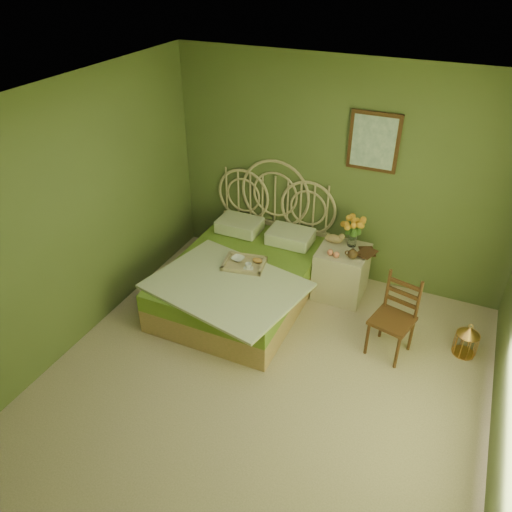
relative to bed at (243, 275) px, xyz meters
The scene contains 13 objects.
floor 1.53m from the bed, 59.54° to the right, with size 4.50×4.50×0.00m, color #CAB092.
ceiling 2.75m from the bed, 59.54° to the right, with size 4.50×4.50×0.00m, color silver.
wall_back 1.58m from the bed, 51.62° to the left, with size 4.00×4.00×0.00m, color #586836.
wall_left 2.05m from the bed, 133.86° to the right, with size 4.50×4.50×0.00m, color #586836.
wall_art 2.05m from the bed, 39.91° to the left, with size 0.54×0.04×0.64m.
bed is the anchor object (origin of this frame).
nightstand 1.15m from the bed, 27.79° to the left, with size 0.55×0.55×1.03m.
chair 1.76m from the bed, ahead, with size 0.46×0.46×0.85m.
birdcage 2.46m from the bed, ahead, with size 0.22×0.22×0.34m.
book_lower 1.35m from the bed, 24.55° to the left, with size 0.16×0.21×0.02m, color #381E0F.
book_upper 1.36m from the bed, 24.55° to the left, with size 0.17×0.23×0.02m, color #472819.
cereal_bowl 0.25m from the bed, 132.07° to the right, with size 0.14×0.14×0.03m, color white.
coffee_cup 0.33m from the bed, 47.05° to the right, with size 0.07×0.07×0.07m, color white.
Camera 1 is at (1.32, -2.94, 3.58)m, focal length 35.00 mm.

